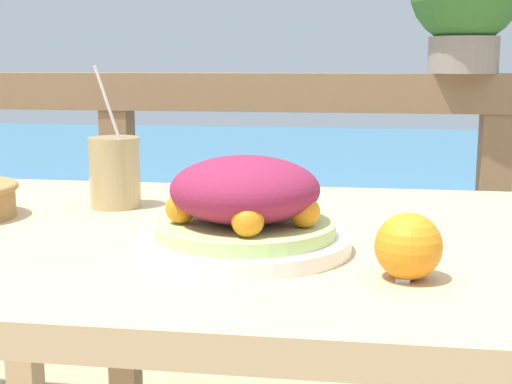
{
  "coord_description": "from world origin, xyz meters",
  "views": [
    {
      "loc": [
        0.15,
        -1.01,
        0.99
      ],
      "look_at": [
        -0.0,
        -0.0,
        0.8
      ],
      "focal_mm": 50.0,
      "sensor_mm": 36.0,
      "label": 1
    }
  ],
  "objects": [
    {
      "name": "drink_glass",
      "position": [
        -0.27,
        0.15,
        0.8
      ],
      "size": [
        0.09,
        0.09,
        0.24
      ],
      "color": "tan",
      "rests_on": "patio_table"
    },
    {
      "name": "patio_table",
      "position": [
        0.0,
        0.0,
        0.64
      ],
      "size": [
        1.23,
        0.8,
        0.74
      ],
      "color": "tan",
      "rests_on": "ground_plane"
    },
    {
      "name": "fork",
      "position": [
        0.22,
        -0.08,
        0.74
      ],
      "size": [
        0.03,
        0.18,
        0.0
      ],
      "color": "silver",
      "rests_on": "patio_table"
    },
    {
      "name": "railing_fence",
      "position": [
        0.0,
        0.69,
        0.7
      ],
      "size": [
        2.8,
        0.08,
        0.96
      ],
      "color": "brown",
      "rests_on": "ground_plane"
    },
    {
      "name": "sea_backdrop",
      "position": [
        0.0,
        3.19,
        0.21
      ],
      "size": [
        12.0,
        4.0,
        0.43
      ],
      "color": "teal",
      "rests_on": "ground_plane"
    },
    {
      "name": "orange_near_basket",
      "position": [
        0.21,
        -0.2,
        0.78
      ],
      "size": [
        0.08,
        0.08,
        0.08
      ],
      "color": "orange",
      "rests_on": "patio_table"
    },
    {
      "name": "salad_plate",
      "position": [
        -0.0,
        -0.1,
        0.79
      ],
      "size": [
        0.28,
        0.28,
        0.13
      ],
      "color": "white",
      "rests_on": "patio_table"
    },
    {
      "name": "knife",
      "position": [
        0.2,
        -0.13,
        0.74
      ],
      "size": [
        0.02,
        0.18,
        0.0
      ],
      "color": "silver",
      "rests_on": "patio_table"
    }
  ]
}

